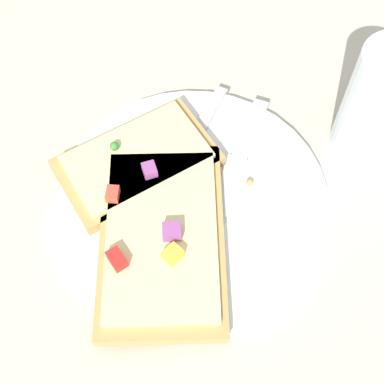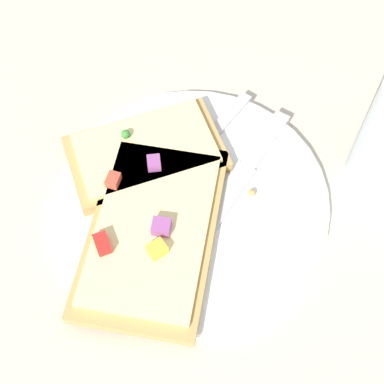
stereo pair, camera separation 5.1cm
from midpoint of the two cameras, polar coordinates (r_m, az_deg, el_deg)
The scene contains 7 objects.
ground_plane at distance 0.53m, azimuth 2.75°, elevation -1.41°, with size 4.00×4.00×0.00m, color #BCB29E.
plate at distance 0.53m, azimuth 2.78°, elevation -1.10°, with size 0.27×0.27×0.01m.
fork at distance 0.53m, azimuth 0.89°, elevation 1.42°, with size 0.16×0.19×0.01m.
knife at distance 0.54m, azimuth 8.24°, elevation 1.87°, with size 0.13×0.17×0.01m.
pizza_slice_main at distance 0.49m, azimuth -1.29°, elevation -4.37°, with size 0.15×0.21×0.03m.
pizza_slice_corner at distance 0.54m, azimuth -2.25°, elevation 3.96°, with size 0.17×0.13×0.03m.
crumb_scatter at distance 0.51m, azimuth 5.38°, elevation -1.91°, with size 0.07×0.07×0.01m.
Camera 2 is at (-0.01, -0.25, 0.47)m, focal length 50.00 mm.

